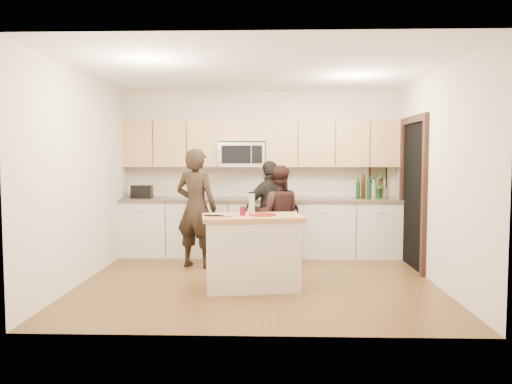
{
  "coord_description": "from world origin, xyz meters",
  "views": [
    {
      "loc": [
        0.17,
        -6.38,
        1.61
      ],
      "look_at": [
        -0.04,
        0.35,
        1.14
      ],
      "focal_mm": 35.0,
      "sensor_mm": 36.0,
      "label": 1
    }
  ],
  "objects_px": {
    "woman_center": "(277,214)",
    "island": "(252,252)",
    "woman_right": "(271,212)",
    "woman_left": "(196,208)",
    "toaster": "(142,192)"
  },
  "relations": [
    {
      "from": "woman_left",
      "to": "toaster",
      "type": "bearing_deg",
      "value": -21.29
    },
    {
      "from": "woman_center",
      "to": "woman_right",
      "type": "bearing_deg",
      "value": -0.41
    },
    {
      "from": "island",
      "to": "toaster",
      "type": "bearing_deg",
      "value": 124.07
    },
    {
      "from": "island",
      "to": "woman_center",
      "type": "bearing_deg",
      "value": 68.67
    },
    {
      "from": "toaster",
      "to": "woman_right",
      "type": "xyz_separation_m",
      "value": [
        2.11,
        -0.54,
        -0.27
      ]
    },
    {
      "from": "woman_right",
      "to": "woman_left",
      "type": "bearing_deg",
      "value": -7.07
    },
    {
      "from": "woman_left",
      "to": "woman_center",
      "type": "xyz_separation_m",
      "value": [
        1.19,
        0.32,
        -0.12
      ]
    },
    {
      "from": "woman_center",
      "to": "woman_right",
      "type": "relative_size",
      "value": 0.96
    },
    {
      "from": "woman_left",
      "to": "woman_center",
      "type": "height_order",
      "value": "woman_left"
    },
    {
      "from": "woman_left",
      "to": "woman_center",
      "type": "distance_m",
      "value": 1.24
    },
    {
      "from": "woman_left",
      "to": "woman_right",
      "type": "xyz_separation_m",
      "value": [
        1.09,
        0.32,
        -0.09
      ]
    },
    {
      "from": "woman_center",
      "to": "woman_right",
      "type": "xyz_separation_m",
      "value": [
        -0.09,
        -0.0,
        0.03
      ]
    },
    {
      "from": "woman_center",
      "to": "island",
      "type": "bearing_deg",
      "value": 75.61
    },
    {
      "from": "island",
      "to": "woman_center",
      "type": "relative_size",
      "value": 0.87
    },
    {
      "from": "woman_left",
      "to": "woman_right",
      "type": "distance_m",
      "value": 1.14
    }
  ]
}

